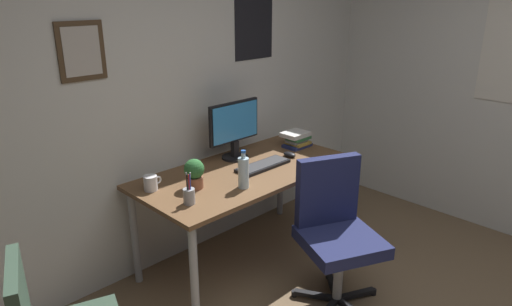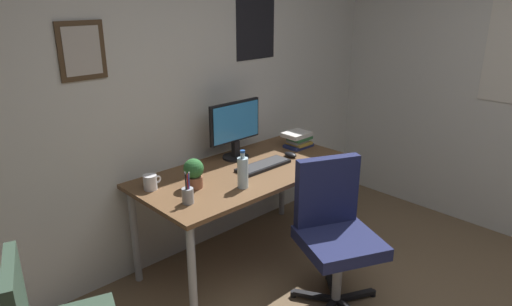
% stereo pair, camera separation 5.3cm
% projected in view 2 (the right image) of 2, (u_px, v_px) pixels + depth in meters
% --- Properties ---
extents(wall_back, '(4.40, 0.10, 2.60)m').
position_uv_depth(wall_back, '(168.00, 86.00, 3.15)').
color(wall_back, silver).
rests_on(wall_back, ground_plane).
extents(desk, '(1.59, 0.78, 0.73)m').
position_uv_depth(desk, '(246.00, 179.00, 3.24)').
color(desk, brown).
rests_on(desk, ground_plane).
extents(office_chair, '(0.61, 0.61, 0.95)m').
position_uv_depth(office_chair, '(334.00, 227.00, 2.85)').
color(office_chair, '#1E234C').
rests_on(office_chair, ground_plane).
extents(monitor, '(0.46, 0.20, 0.43)m').
position_uv_depth(monitor, '(235.00, 128.00, 3.36)').
color(monitor, black).
rests_on(monitor, desk).
extents(keyboard, '(0.43, 0.15, 0.03)m').
position_uv_depth(keyboard, '(263.00, 165.00, 3.26)').
color(keyboard, black).
rests_on(keyboard, desk).
extents(computer_mouse, '(0.06, 0.11, 0.04)m').
position_uv_depth(computer_mouse, '(290.00, 155.00, 3.46)').
color(computer_mouse, black).
rests_on(computer_mouse, desk).
extents(water_bottle, '(0.07, 0.07, 0.25)m').
position_uv_depth(water_bottle, '(243.00, 172.00, 2.89)').
color(water_bottle, silver).
rests_on(water_bottle, desk).
extents(coffee_mug_near, '(0.12, 0.09, 0.10)m').
position_uv_depth(coffee_mug_near, '(151.00, 182.00, 2.88)').
color(coffee_mug_near, white).
rests_on(coffee_mug_near, desk).
extents(potted_plant, '(0.13, 0.13, 0.20)m').
position_uv_depth(potted_plant, '(194.00, 172.00, 2.89)').
color(potted_plant, brown).
rests_on(potted_plant, desk).
extents(pen_cup, '(0.07, 0.07, 0.20)m').
position_uv_depth(pen_cup, '(188.00, 195.00, 2.69)').
color(pen_cup, '#9EA0A5').
rests_on(pen_cup, desk).
extents(book_stack_left, '(0.23, 0.18, 0.12)m').
position_uv_depth(book_stack_left, '(298.00, 139.00, 3.66)').
color(book_stack_left, navy).
rests_on(book_stack_left, desk).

